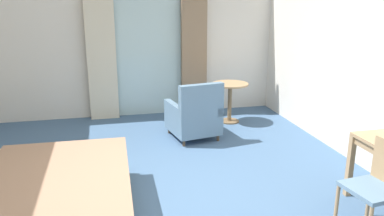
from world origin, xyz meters
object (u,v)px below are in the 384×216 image
object	(u,v)px
desk_chair	(380,182)
round_cafe_table	(230,94)
bed	(13,201)
armchair_by_window	(194,117)

from	to	relation	value
desk_chair	round_cafe_table	world-z (taller)	desk_chair
bed	round_cafe_table	distance (m)	4.04
armchair_by_window	round_cafe_table	distance (m)	1.06
bed	armchair_by_window	xyz separation A→B (m)	(2.25, 1.95, 0.10)
desk_chair	armchair_by_window	world-z (taller)	armchair_by_window
round_cafe_table	bed	bearing A→B (deg)	-139.38
desk_chair	armchair_by_window	bearing A→B (deg)	110.70
desk_chair	round_cafe_table	bearing A→B (deg)	94.30
desk_chair	armchair_by_window	size ratio (longest dim) A/B	0.94
bed	armchair_by_window	distance (m)	2.98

